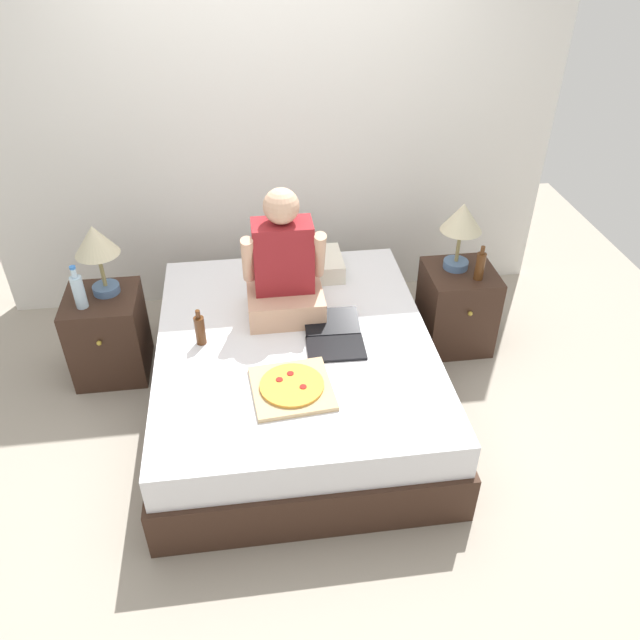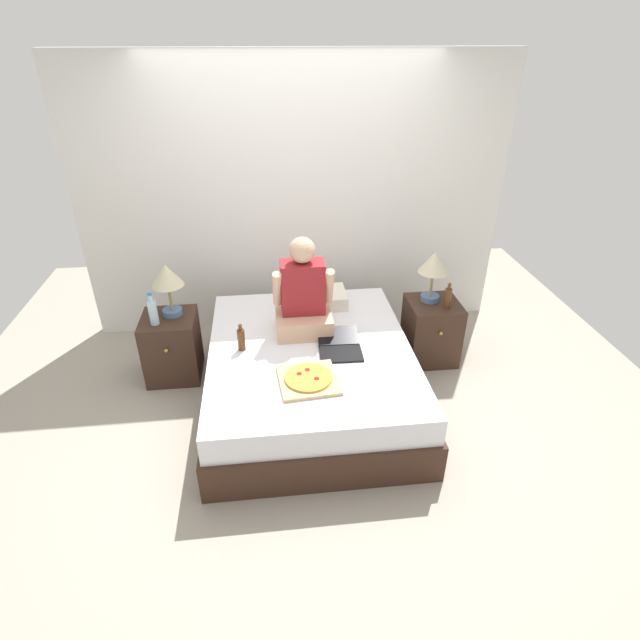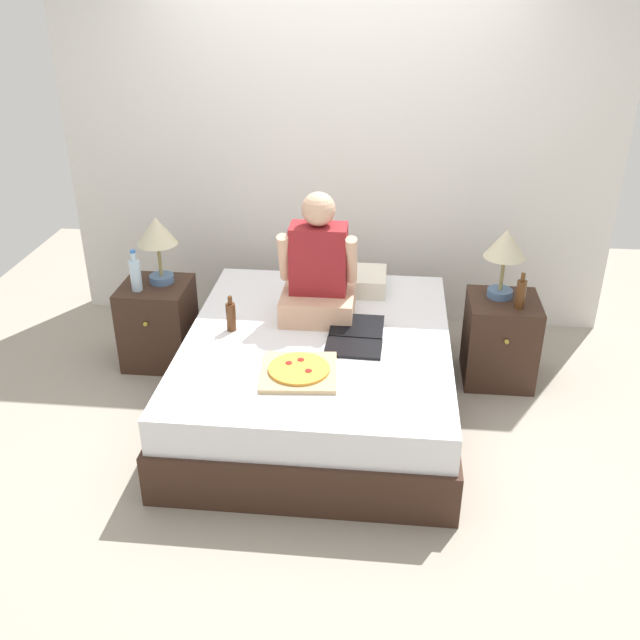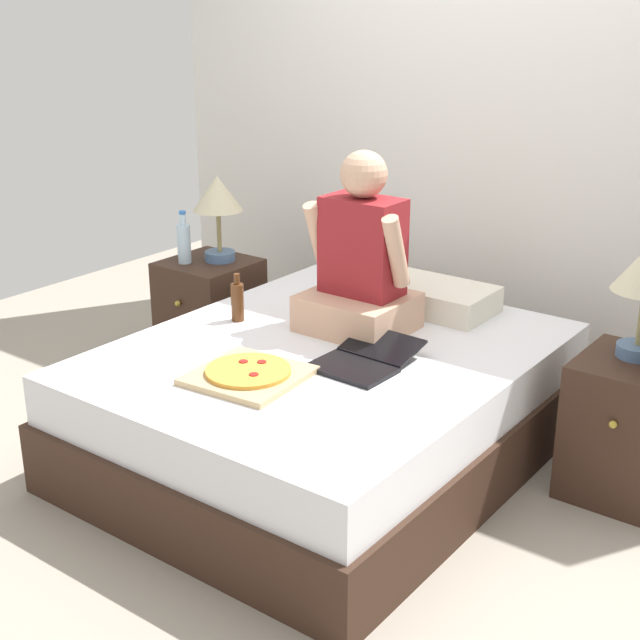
# 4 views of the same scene
# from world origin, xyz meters

# --- Properties ---
(ground_plane) EXTENTS (5.91, 5.91, 0.00)m
(ground_plane) POSITION_xyz_m (0.00, 0.00, 0.00)
(ground_plane) COLOR #9E9384
(wall_back) EXTENTS (3.91, 0.12, 2.50)m
(wall_back) POSITION_xyz_m (0.00, 1.33, 1.25)
(wall_back) COLOR silver
(wall_back) RESTS_ON ground
(bed) EXTENTS (1.59, 1.93, 0.51)m
(bed) POSITION_xyz_m (0.00, 0.00, 0.25)
(bed) COLOR #382319
(bed) RESTS_ON ground
(nightstand_left) EXTENTS (0.44, 0.47, 0.57)m
(nightstand_left) POSITION_xyz_m (-1.13, 0.48, 0.28)
(nightstand_left) COLOR #382319
(nightstand_left) RESTS_ON ground
(lamp_on_left_nightstand) EXTENTS (0.26, 0.26, 0.45)m
(lamp_on_left_nightstand) POSITION_xyz_m (-1.09, 0.53, 0.89)
(lamp_on_left_nightstand) COLOR #4C6B93
(lamp_on_left_nightstand) RESTS_ON nightstand_left
(water_bottle) EXTENTS (0.07, 0.07, 0.28)m
(water_bottle) POSITION_xyz_m (-1.21, 0.39, 0.68)
(water_bottle) COLOR silver
(water_bottle) RESTS_ON nightstand_left
(nightstand_right) EXTENTS (0.44, 0.47, 0.57)m
(nightstand_right) POSITION_xyz_m (1.13, 0.48, 0.28)
(nightstand_right) COLOR #382319
(nightstand_right) RESTS_ON ground
(lamp_on_right_nightstand) EXTENTS (0.26, 0.26, 0.45)m
(lamp_on_right_nightstand) POSITION_xyz_m (1.10, 0.53, 0.89)
(lamp_on_right_nightstand) COLOR #4C6B93
(lamp_on_right_nightstand) RESTS_ON nightstand_right
(beer_bottle) EXTENTS (0.06, 0.06, 0.23)m
(beer_bottle) POSITION_xyz_m (1.20, 0.38, 0.66)
(beer_bottle) COLOR #512D14
(beer_bottle) RESTS_ON nightstand_right
(pillow) EXTENTS (0.52, 0.34, 0.12)m
(pillow) POSITION_xyz_m (0.12, 0.69, 0.57)
(pillow) COLOR silver
(pillow) RESTS_ON bed
(person_seated) EXTENTS (0.47, 0.40, 0.78)m
(person_seated) POSITION_xyz_m (-0.03, 0.28, 0.79)
(person_seated) COLOR tan
(person_seated) RESTS_ON bed
(laptop) EXTENTS (0.33, 0.42, 0.07)m
(laptop) POSITION_xyz_m (0.22, -0.07, 0.53)
(laptop) COLOR black
(laptop) RESTS_ON bed
(pizza_box) EXTENTS (0.43, 0.43, 0.05)m
(pizza_box) POSITION_xyz_m (-0.05, -0.43, 0.52)
(pizza_box) COLOR tan
(pizza_box) RESTS_ON bed
(beer_bottle_on_bed) EXTENTS (0.06, 0.06, 0.22)m
(beer_bottle_on_bed) POSITION_xyz_m (-0.52, 0.03, 0.60)
(beer_bottle_on_bed) COLOR #4C2811
(beer_bottle_on_bed) RESTS_ON bed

